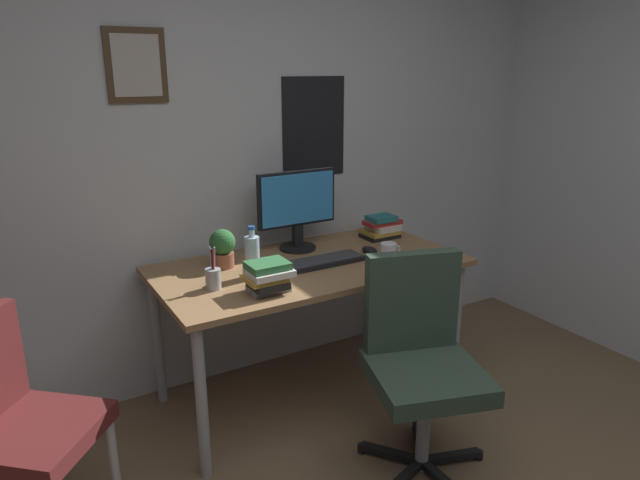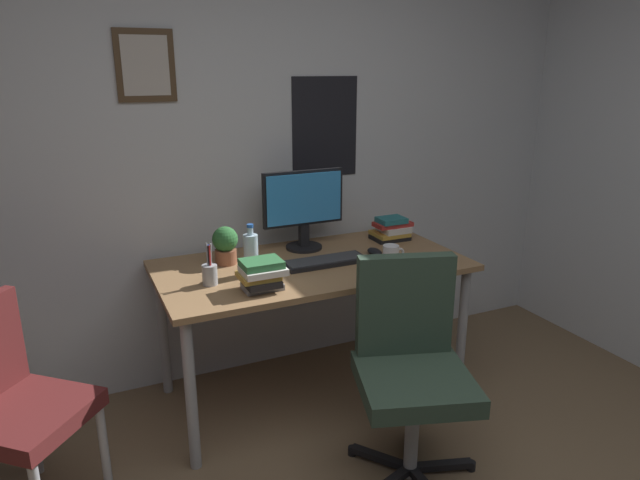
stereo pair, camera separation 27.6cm
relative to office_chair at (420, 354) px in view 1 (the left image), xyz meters
The scene contains 13 objects.
wall_back 1.47m from the office_chair, 107.25° to the left, with size 4.40×0.10×2.60m.
desk 0.74m from the office_chair, 101.20° to the left, with size 1.56×0.80×0.75m.
office_chair is the anchor object (origin of this frame).
side_chair 1.59m from the office_chair, 164.76° to the left, with size 0.59×0.59×0.88m.
monitor 1.06m from the office_chair, 94.96° to the left, with size 0.46×0.20×0.43m.
keyboard 0.72m from the office_chair, 97.26° to the left, with size 0.43×0.15×0.03m.
computer_mouse 0.76m from the office_chair, 72.66° to the left, with size 0.06×0.11×0.04m.
water_bottle 0.89m from the office_chair, 125.05° to the left, with size 0.07×0.07×0.25m.
coffee_mug_near 0.63m from the office_chair, 67.74° to the left, with size 0.12×0.08×0.10m.
potted_plant 1.09m from the office_chair, 121.56° to the left, with size 0.13×0.13×0.19m.
pen_cup 0.98m from the office_chair, 137.53° to the left, with size 0.07×0.07×0.20m.
book_stack_left 0.75m from the office_chair, 136.43° to the left, with size 0.20×0.17×0.14m.
book_stack_right 1.04m from the office_chair, 63.56° to the left, with size 0.22×0.17×0.13m.
Camera 1 is at (-1.12, -0.70, 1.71)m, focal length 31.70 mm.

